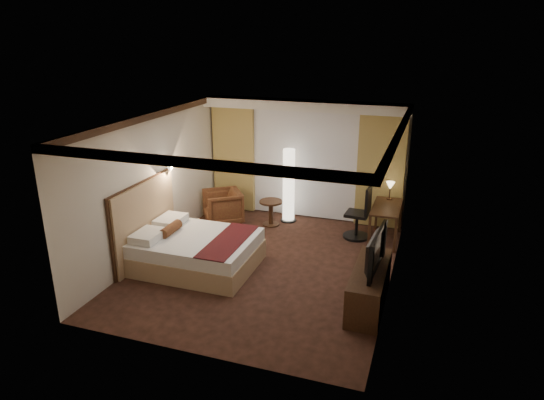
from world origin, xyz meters
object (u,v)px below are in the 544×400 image
(desk, at_px, (385,223))
(office_chair, at_px, (357,212))
(side_table, at_px, (271,213))
(television, at_px, (370,249))
(armchair, at_px, (223,205))
(dresser, at_px, (369,287))
(floor_lamp, at_px, (289,186))
(bed, at_px, (197,251))

(desk, xyz_separation_m, office_chair, (-0.58, -0.05, 0.19))
(side_table, distance_m, television, 3.73)
(office_chair, bearing_deg, armchair, -173.85)
(desk, bearing_deg, dresser, -88.91)
(armchair, distance_m, desk, 3.58)
(floor_lamp, distance_m, office_chair, 1.71)
(floor_lamp, xyz_separation_m, desk, (2.20, -0.40, -0.47))
(armchair, distance_m, floor_lamp, 1.55)
(armchair, height_order, office_chair, office_chair)
(office_chair, xyz_separation_m, dresser, (0.63, -2.58, -0.25))
(office_chair, bearing_deg, bed, -133.88)
(floor_lamp, bearing_deg, office_chair, -15.51)
(floor_lamp, height_order, television, floor_lamp)
(bed, height_order, floor_lamp, floor_lamp)
(bed, height_order, dresser, dresser)
(bed, distance_m, armchair, 2.22)
(armchair, xyz_separation_m, side_table, (1.08, 0.19, -0.12))
(floor_lamp, distance_m, television, 3.76)
(television, bearing_deg, dresser, -86.27)
(armchair, xyz_separation_m, desk, (3.58, 0.16, -0.03))
(bed, relative_size, dresser, 1.27)
(bed, relative_size, television, 1.82)
(side_table, height_order, office_chair, office_chair)
(bed, bearing_deg, side_table, 75.57)
(floor_lamp, bearing_deg, bed, -108.29)
(bed, distance_m, television, 3.20)
(desk, height_order, television, television)
(desk, relative_size, television, 1.04)
(bed, distance_m, office_chair, 3.41)
(bed, xyz_separation_m, office_chair, (2.52, 2.28, 0.26))
(desk, bearing_deg, armchair, -177.46)
(bed, bearing_deg, armchair, 102.36)
(office_chair, height_order, television, office_chair)
(floor_lamp, bearing_deg, desk, -10.31)
(armchair, bearing_deg, television, 19.78)
(dresser, bearing_deg, floor_lamp, 126.59)
(bed, relative_size, office_chair, 1.83)
(bed, xyz_separation_m, floor_lamp, (0.90, 2.73, 0.54))
(bed, xyz_separation_m, television, (3.12, -0.31, 0.66))
(desk, bearing_deg, television, -89.56)
(armchair, relative_size, side_table, 1.43)
(dresser, bearing_deg, office_chair, 103.67)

